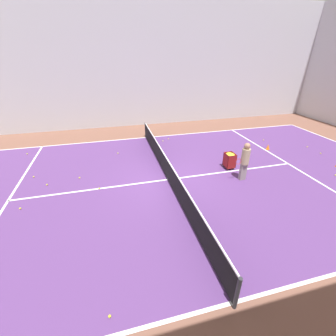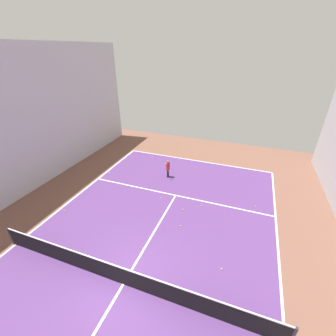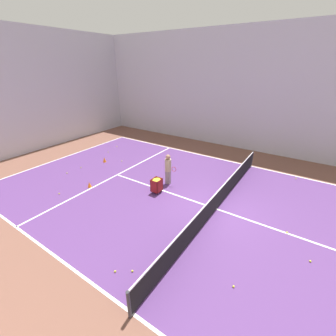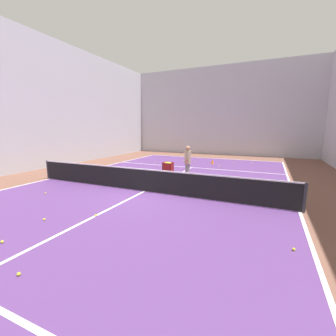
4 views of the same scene
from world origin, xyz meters
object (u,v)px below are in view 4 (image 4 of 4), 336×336
at_px(coach_at_net, 188,160).
at_px(tennis_net, 144,180).
at_px(training_cone_0, 167,163).
at_px(training_cone_1, 212,162).
at_px(ball_cart, 168,166).

bearing_deg(coach_at_net, tennis_net, -15.39).
height_order(training_cone_0, training_cone_1, training_cone_1).
bearing_deg(coach_at_net, training_cone_0, -142.18).
bearing_deg(tennis_net, coach_at_net, 75.92).
height_order(coach_at_net, ball_cart, coach_at_net).
xyz_separation_m(tennis_net, ball_cart, (-0.34, 3.28, 0.05)).
bearing_deg(training_cone_0, training_cone_1, 34.72).
xyz_separation_m(tennis_net, training_cone_0, (-1.97, 6.76, -0.36)).
bearing_deg(training_cone_0, coach_at_net, -50.87).
relative_size(tennis_net, training_cone_1, 34.99).
height_order(tennis_net, training_cone_0, tennis_net).
bearing_deg(ball_cart, training_cone_0, 115.06).
distance_m(tennis_net, ball_cart, 3.29).
xyz_separation_m(coach_at_net, ball_cart, (-1.17, -0.05, -0.45)).
xyz_separation_m(ball_cart, training_cone_1, (1.29, 5.51, -0.39)).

